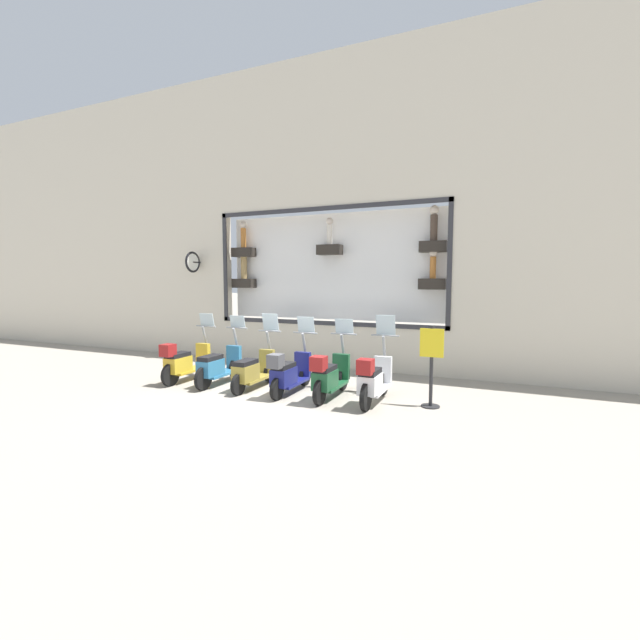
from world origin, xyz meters
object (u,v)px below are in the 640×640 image
(scooter_white_0, at_px, (373,380))
(shop_sign_post, at_px, (431,364))
(scooter_olive_3, at_px, (253,371))
(scooter_green_1, at_px, (329,376))
(scooter_teal_4, at_px, (218,366))
(scooter_navy_2, at_px, (288,373))
(scooter_yellow_5, at_px, (184,362))

(scooter_white_0, xyz_separation_m, shop_sign_post, (0.25, -1.07, 0.36))
(scooter_white_0, height_order, scooter_olive_3, scooter_white_0)
(scooter_green_1, bearing_deg, scooter_teal_4, 88.76)
(scooter_green_1, relative_size, scooter_navy_2, 1.01)
(scooter_navy_2, relative_size, scooter_olive_3, 1.00)
(scooter_yellow_5, relative_size, shop_sign_post, 1.14)
(scooter_green_1, height_order, scooter_teal_4, scooter_green_1)
(scooter_teal_4, xyz_separation_m, shop_sign_post, (0.20, -4.85, 0.41))
(scooter_green_1, bearing_deg, scooter_olive_3, 88.23)
(scooter_green_1, distance_m, scooter_navy_2, 0.95)
(scooter_olive_3, height_order, scooter_teal_4, scooter_olive_3)
(scooter_teal_4, distance_m, shop_sign_post, 4.88)
(scooter_white_0, height_order, scooter_green_1, scooter_white_0)
(scooter_green_1, distance_m, scooter_yellow_5, 3.78)
(scooter_yellow_5, bearing_deg, scooter_white_0, -89.94)
(scooter_white_0, distance_m, scooter_teal_4, 3.78)
(scooter_yellow_5, xyz_separation_m, shop_sign_post, (0.26, -5.80, 0.37))
(scooter_green_1, bearing_deg, scooter_white_0, -89.56)
(scooter_teal_4, height_order, scooter_yellow_5, scooter_yellow_5)
(scooter_navy_2, bearing_deg, scooter_olive_3, 86.06)
(scooter_green_1, xyz_separation_m, scooter_teal_4, (0.06, 2.84, -0.04))
(scooter_green_1, height_order, scooter_yellow_5, scooter_yellow_5)
(scooter_olive_3, relative_size, scooter_teal_4, 0.99)
(scooter_white_0, relative_size, scooter_green_1, 1.00)
(scooter_white_0, distance_m, scooter_olive_3, 2.84)
(scooter_navy_2, bearing_deg, scooter_yellow_5, 89.81)
(scooter_white_0, distance_m, scooter_navy_2, 1.89)
(scooter_olive_3, height_order, scooter_yellow_5, scooter_olive_3)
(scooter_navy_2, height_order, scooter_yellow_5, scooter_navy_2)
(scooter_green_1, xyz_separation_m, shop_sign_post, (0.26, -2.02, 0.37))
(scooter_green_1, xyz_separation_m, scooter_olive_3, (0.06, 1.89, -0.05))
(scooter_white_0, xyz_separation_m, scooter_olive_3, (0.05, 2.84, -0.07))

